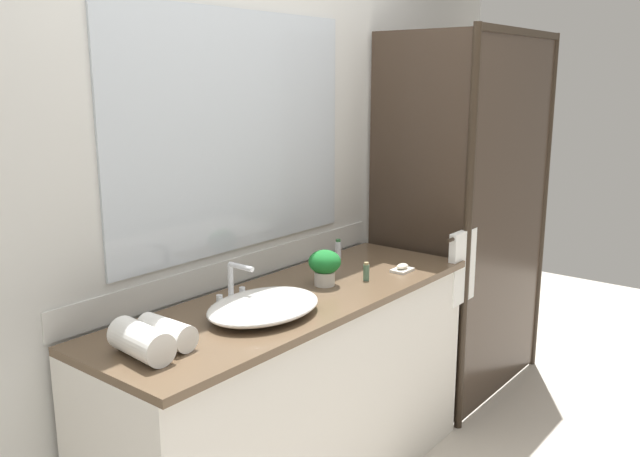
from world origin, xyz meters
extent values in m
cube|color=silver|center=(0.00, 0.34, 1.30)|extent=(4.40, 0.05, 2.60)
cube|color=silver|center=(0.00, 0.32, 0.96)|extent=(1.80, 0.01, 0.11)
cube|color=silver|center=(0.00, 0.31, 1.54)|extent=(1.30, 0.01, 0.97)
cube|color=silver|center=(0.00, 0.01, 0.43)|extent=(1.80, 0.56, 0.87)
cube|color=brown|center=(0.00, 0.00, 0.89)|extent=(1.80, 0.58, 0.03)
cylinder|color=#2D2319|center=(1.95, -0.27, 1.00)|extent=(0.04, 0.04, 2.00)
cylinder|color=#2D2319|center=(0.95, -0.27, 1.00)|extent=(0.04, 0.04, 2.00)
cube|color=#2D2319|center=(1.45, -0.27, 1.98)|extent=(1.00, 0.04, 0.04)
cube|color=#382B21|center=(1.45, -0.27, 1.00)|extent=(0.96, 0.01, 1.96)
cube|color=#382B21|center=(0.95, 0.02, 1.00)|extent=(0.01, 0.57, 1.96)
cylinder|color=#2D2319|center=(0.93, -0.26, 1.02)|extent=(0.32, 0.02, 0.02)
cube|color=white|center=(0.93, -0.26, 0.86)|extent=(0.22, 0.04, 0.36)
ellipsoid|color=white|center=(-0.25, -0.05, 0.93)|extent=(0.47, 0.35, 0.07)
cube|color=silver|center=(-0.25, 0.12, 0.91)|extent=(0.17, 0.04, 0.02)
cylinder|color=silver|center=(-0.25, 0.12, 0.99)|extent=(0.02, 0.02, 0.15)
cylinder|color=silver|center=(-0.25, 0.06, 1.06)|extent=(0.02, 0.12, 0.02)
cylinder|color=silver|center=(-0.31, 0.12, 0.94)|extent=(0.02, 0.02, 0.04)
cylinder|color=silver|center=(-0.19, 0.12, 0.94)|extent=(0.02, 0.02, 0.04)
cylinder|color=beige|center=(0.18, 0.00, 0.93)|extent=(0.09, 0.09, 0.06)
ellipsoid|color=#1A6B29|center=(0.18, 0.00, 1.00)|extent=(0.14, 0.14, 0.10)
cube|color=silver|center=(0.56, -0.15, 0.91)|extent=(0.10, 0.07, 0.01)
ellipsoid|color=silver|center=(0.56, -0.15, 0.92)|extent=(0.07, 0.04, 0.02)
cylinder|color=silver|center=(0.55, 0.21, 0.94)|extent=(0.03, 0.03, 0.09)
cylinder|color=#2D6638|center=(0.55, 0.21, 0.99)|extent=(0.02, 0.02, 0.01)
cylinder|color=#4C7056|center=(0.34, -0.10, 0.93)|extent=(0.03, 0.03, 0.07)
cylinder|color=#9E895B|center=(0.34, -0.10, 0.98)|extent=(0.02, 0.02, 0.01)
cylinder|color=white|center=(-0.76, -0.02, 0.95)|extent=(0.13, 0.24, 0.11)
cylinder|color=white|center=(-0.65, 0.00, 0.95)|extent=(0.09, 0.21, 0.09)
camera|label=1|loc=(-1.93, -1.66, 1.75)|focal=37.37mm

